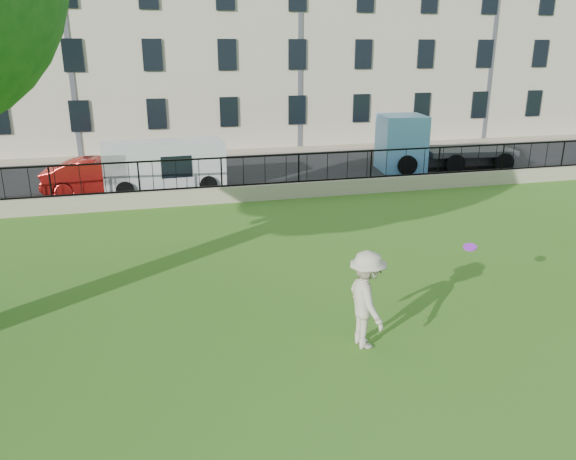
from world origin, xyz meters
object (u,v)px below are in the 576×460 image
object	(u,v)px
man	(367,300)
blue_truck	(444,142)
red_sedan	(100,177)
frisbee	(470,247)
white_van	(164,166)

from	to	relation	value
man	blue_truck	bearing A→B (deg)	-34.68
man	blue_truck	size ratio (longest dim) A/B	0.32
red_sedan	frisbee	bearing A→B (deg)	-145.47
man	frisbee	world-z (taller)	man
man	white_van	size ratio (longest dim) A/B	0.41
frisbee	red_sedan	size ratio (longest dim) A/B	0.06
frisbee	man	bearing A→B (deg)	-174.83
red_sedan	white_van	xyz separation A→B (m)	(2.50, 0.00, 0.28)
frisbee	white_van	size ratio (longest dim) A/B	0.06
frisbee	red_sedan	xyz separation A→B (m)	(-8.00, 13.55, -1.08)
man	white_van	world-z (taller)	white_van
red_sedan	blue_truck	distance (m)	15.65
man	blue_truck	xyz separation A→B (m)	(9.90, 14.76, 0.31)
frisbee	red_sedan	bearing A→B (deg)	120.55
white_van	red_sedan	bearing A→B (deg)	176.94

